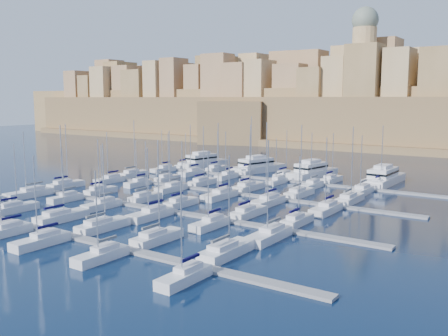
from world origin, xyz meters
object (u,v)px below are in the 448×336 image
Objects in this scene: motor_yacht_b at (258,166)px; motor_yacht_c at (312,171)px; sailboat_2 at (61,217)px; sailboat_4 at (157,238)px; motor_yacht_d at (383,177)px; motor_yacht_a at (203,162)px.

motor_yacht_c is at bearing -0.79° from motor_yacht_b.
sailboat_2 is 1.09× the size of sailboat_4.
sailboat_4 reaches higher than motor_yacht_b.
motor_yacht_d is at bearing 0.31° from motor_yacht_b.
motor_yacht_a is at bearing -179.24° from motor_yacht_d.
motor_yacht_a and motor_yacht_b have the same top height.
motor_yacht_b is 17.41m from motor_yacht_c.
motor_yacht_c is 0.98× the size of motor_yacht_d.
motor_yacht_b is at bearing -179.69° from motor_yacht_d.
motor_yacht_b is at bearing 179.21° from motor_yacht_c.
sailboat_2 is at bearing -88.91° from motor_yacht_b.
motor_yacht_d is (35.40, 70.54, 0.95)m from sailboat_2.
motor_yacht_b and motor_yacht_d have the same top height.
motor_yacht_a is at bearing 106.79° from sailboat_2.
sailboat_2 is 22.91m from sailboat_4.
motor_yacht_c and motor_yacht_d have the same top height.
motor_yacht_b and motor_yacht_c have the same top height.
sailboat_4 is at bearing -99.98° from motor_yacht_d.
sailboat_2 is 72.90m from motor_yacht_a.
sailboat_2 is at bearing 179.01° from sailboat_4.
sailboat_2 reaches higher than motor_yacht_b.
sailboat_4 is at bearing -84.46° from motor_yacht_c.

